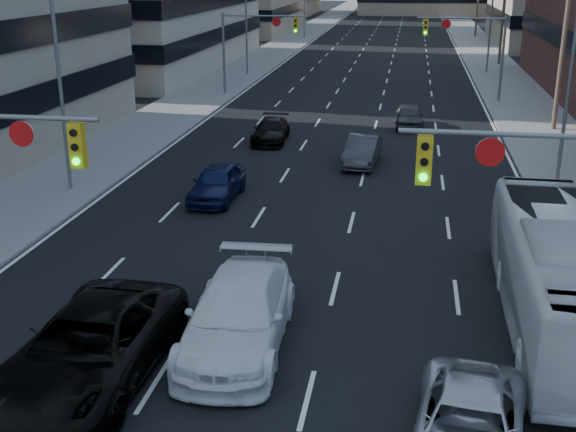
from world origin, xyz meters
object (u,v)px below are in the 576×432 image
(white_van, at_px, (238,315))
(silver_suv, at_px, (469,429))
(sedan_blue, at_px, (217,183))
(black_pickup, at_px, (91,346))
(transit_bus, at_px, (557,275))

(white_van, height_order, silver_suv, white_van)
(sedan_blue, bearing_deg, white_van, -71.12)
(black_pickup, relative_size, sedan_blue, 1.49)
(transit_bus, bearing_deg, white_van, -162.12)
(white_van, bearing_deg, sedan_blue, 105.03)
(black_pickup, xyz_separation_m, silver_suv, (8.48, -1.48, -0.22))
(transit_bus, relative_size, sedan_blue, 2.48)
(white_van, height_order, transit_bus, transit_bus)
(silver_suv, height_order, transit_bus, transit_bus)
(black_pickup, height_order, transit_bus, transit_bus)
(silver_suv, distance_m, transit_bus, 6.75)
(white_van, relative_size, transit_bus, 0.57)
(sedan_blue, bearing_deg, transit_bus, -36.66)
(silver_suv, distance_m, sedan_blue, 17.96)
(white_van, distance_m, silver_suv, 6.58)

